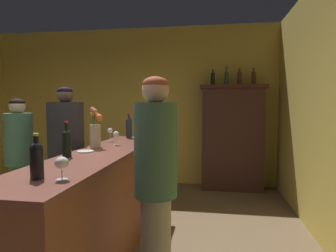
{
  "coord_description": "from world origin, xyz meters",
  "views": [
    {
      "loc": [
        1.57,
        -2.23,
        1.49
      ],
      "look_at": [
        1.12,
        0.59,
        1.28
      ],
      "focal_mm": 30.7,
      "sensor_mm": 36.0,
      "label": 1
    }
  ],
  "objects_px": {
    "wine_glass_front": "(116,135)",
    "wine_bottle_riesling": "(67,142)",
    "display_bottle_left": "(213,78)",
    "display_bottle_center": "(240,77)",
    "wine_glass_mid": "(62,164)",
    "patron_tall": "(67,143)",
    "display_cabinet": "(232,136)",
    "bartender": "(156,182)",
    "wine_bottle_malbec": "(129,127)",
    "wine_glass_rear": "(110,132)",
    "flower_arrangement": "(96,130)",
    "bar_counter": "(101,206)",
    "display_bottle_midright": "(254,77)",
    "cheese_plate": "(85,151)",
    "display_bottle_midleft": "(227,77)",
    "patron_by_cabinet": "(66,155)",
    "patron_in_navy": "(19,158)",
    "wine_bottle_chardonnay": "(37,158)"
  },
  "relations": [
    {
      "from": "bar_counter",
      "to": "bartender",
      "type": "bearing_deg",
      "value": -41.02
    },
    {
      "from": "wine_glass_rear",
      "to": "patron_tall",
      "type": "distance_m",
      "value": 0.89
    },
    {
      "from": "wine_bottle_riesling",
      "to": "bar_counter",
      "type": "bearing_deg",
      "value": 55.98
    },
    {
      "from": "bar_counter",
      "to": "wine_glass_rear",
      "type": "bearing_deg",
      "value": 103.67
    },
    {
      "from": "wine_glass_mid",
      "to": "wine_glass_rear",
      "type": "bearing_deg",
      "value": 101.45
    },
    {
      "from": "cheese_plate",
      "to": "display_bottle_left",
      "type": "height_order",
      "value": "display_bottle_left"
    },
    {
      "from": "display_bottle_midleft",
      "to": "wine_glass_mid",
      "type": "bearing_deg",
      "value": -107.29
    },
    {
      "from": "display_cabinet",
      "to": "wine_glass_mid",
      "type": "relative_size",
      "value": 13.08
    },
    {
      "from": "display_bottle_left",
      "to": "display_bottle_midleft",
      "type": "bearing_deg",
      "value": -0.0
    },
    {
      "from": "display_bottle_midleft",
      "to": "patron_by_cabinet",
      "type": "distance_m",
      "value": 2.98
    },
    {
      "from": "wine_bottle_chardonnay",
      "to": "patron_by_cabinet",
      "type": "xyz_separation_m",
      "value": [
        -0.59,
        1.43,
        -0.25
      ]
    },
    {
      "from": "display_cabinet",
      "to": "bartender",
      "type": "bearing_deg",
      "value": -103.04
    },
    {
      "from": "bar_counter",
      "to": "display_bottle_midright",
      "type": "height_order",
      "value": "display_bottle_midright"
    },
    {
      "from": "bar_counter",
      "to": "wine_glass_mid",
      "type": "xyz_separation_m",
      "value": [
        0.16,
        -0.97,
        0.61
      ]
    },
    {
      "from": "wine_bottle_riesling",
      "to": "flower_arrangement",
      "type": "height_order",
      "value": "flower_arrangement"
    },
    {
      "from": "wine_bottle_riesling",
      "to": "display_bottle_midright",
      "type": "distance_m",
      "value": 3.49
    },
    {
      "from": "display_cabinet",
      "to": "cheese_plate",
      "type": "bearing_deg",
      "value": -120.63
    },
    {
      "from": "wine_bottle_malbec",
      "to": "display_bottle_midright",
      "type": "distance_m",
      "value": 2.38
    },
    {
      "from": "wine_bottle_riesling",
      "to": "display_bottle_center",
      "type": "distance_m",
      "value": 3.37
    },
    {
      "from": "wine_bottle_malbec",
      "to": "display_bottle_midleft",
      "type": "xyz_separation_m",
      "value": [
        1.33,
        1.39,
        0.76
      ]
    },
    {
      "from": "wine_bottle_riesling",
      "to": "flower_arrangement",
      "type": "xyz_separation_m",
      "value": [
        0.03,
        0.55,
        0.05
      ]
    },
    {
      "from": "wine_glass_rear",
      "to": "bartender",
      "type": "height_order",
      "value": "bartender"
    },
    {
      "from": "wine_glass_front",
      "to": "wine_bottle_riesling",
      "type": "bearing_deg",
      "value": -102.65
    },
    {
      "from": "wine_glass_rear",
      "to": "bartender",
      "type": "distance_m",
      "value": 1.61
    },
    {
      "from": "wine_bottle_chardonnay",
      "to": "display_bottle_left",
      "type": "height_order",
      "value": "display_bottle_left"
    },
    {
      "from": "wine_bottle_chardonnay",
      "to": "wine_glass_front",
      "type": "distance_m",
      "value": 1.46
    },
    {
      "from": "wine_glass_mid",
      "to": "flower_arrangement",
      "type": "distance_m",
      "value": 1.29
    },
    {
      "from": "cheese_plate",
      "to": "display_bottle_midleft",
      "type": "xyz_separation_m",
      "value": [
        1.4,
        2.56,
        0.91
      ]
    },
    {
      "from": "display_bottle_midright",
      "to": "patron_in_navy",
      "type": "xyz_separation_m",
      "value": [
        -2.93,
        -2.04,
        -1.09
      ]
    },
    {
      "from": "display_bottle_left",
      "to": "display_bottle_center",
      "type": "xyz_separation_m",
      "value": [
        0.45,
        -0.0,
        0.01
      ]
    },
    {
      "from": "wine_glass_front",
      "to": "wine_glass_rear",
      "type": "distance_m",
      "value": 0.35
    },
    {
      "from": "display_bottle_center",
      "to": "wine_glass_rear",
      "type": "bearing_deg",
      "value": -133.41
    },
    {
      "from": "cheese_plate",
      "to": "display_bottle_midleft",
      "type": "relative_size",
      "value": 0.48
    },
    {
      "from": "display_bottle_center",
      "to": "wine_glass_mid",
      "type": "bearing_deg",
      "value": -110.45
    },
    {
      "from": "wine_glass_front",
      "to": "cheese_plate",
      "type": "height_order",
      "value": "wine_glass_front"
    },
    {
      "from": "flower_arrangement",
      "to": "cheese_plate",
      "type": "bearing_deg",
      "value": -86.96
    },
    {
      "from": "wine_bottle_riesling",
      "to": "flower_arrangement",
      "type": "distance_m",
      "value": 0.55
    },
    {
      "from": "wine_bottle_malbec",
      "to": "cheese_plate",
      "type": "xyz_separation_m",
      "value": [
        -0.07,
        -1.16,
        -0.15
      ]
    },
    {
      "from": "bartender",
      "to": "display_bottle_center",
      "type": "bearing_deg",
      "value": -113.01
    },
    {
      "from": "wine_bottle_malbec",
      "to": "bartender",
      "type": "bearing_deg",
      "value": -67.39
    },
    {
      "from": "wine_bottle_malbec",
      "to": "display_bottle_center",
      "type": "relative_size",
      "value": 1.09
    },
    {
      "from": "wine_glass_mid",
      "to": "patron_tall",
      "type": "height_order",
      "value": "patron_tall"
    },
    {
      "from": "wine_glass_front",
      "to": "flower_arrangement",
      "type": "xyz_separation_m",
      "value": [
        -0.14,
        -0.22,
        0.07
      ]
    },
    {
      "from": "display_cabinet",
      "to": "patron_by_cabinet",
      "type": "distance_m",
      "value": 2.87
    },
    {
      "from": "wine_bottle_malbec",
      "to": "wine_glass_rear",
      "type": "bearing_deg",
      "value": -108.58
    },
    {
      "from": "wine_glass_mid",
      "to": "patron_in_navy",
      "type": "distance_m",
      "value": 2.05
    },
    {
      "from": "display_bottle_left",
      "to": "display_bottle_midright",
      "type": "height_order",
      "value": "display_bottle_left"
    },
    {
      "from": "wine_bottle_riesling",
      "to": "bartender",
      "type": "bearing_deg",
      "value": -19.55
    },
    {
      "from": "display_cabinet",
      "to": "wine_bottle_riesling",
      "type": "xyz_separation_m",
      "value": [
        -1.56,
        -2.82,
        0.23
      ]
    },
    {
      "from": "bar_counter",
      "to": "wine_glass_rear",
      "type": "relative_size",
      "value": 16.78
    }
  ]
}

